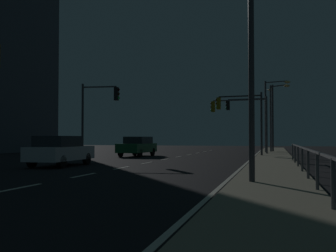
{
  "coord_description": "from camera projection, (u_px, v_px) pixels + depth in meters",
  "views": [
    {
      "loc": [
        7.22,
        -1.29,
        1.47
      ],
      "look_at": [
        -0.0,
        25.8,
        2.3
      ],
      "focal_mm": 42.77,
      "sensor_mm": 36.0,
      "label": 1
    }
  ],
  "objects": [
    {
      "name": "ground_plane",
      "position": [
        125.0,
        167.0,
        19.97
      ],
      "size": [
        112.0,
        112.0,
        0.0
      ],
      "primitive_type": "plane",
      "color": "black",
      "rests_on": "ground"
    },
    {
      "name": "street_lamp_corner",
      "position": [
        274.0,
        111.0,
        38.97
      ],
      "size": [
        1.88,
        1.45,
        6.52
      ],
      "color": "#4C4C51",
      "rests_on": "sidewalk_right"
    },
    {
      "name": "traffic_light_far_left",
      "position": [
        248.0,
        113.0,
        37.66
      ],
      "size": [
        3.84,
        0.56,
        5.24
      ],
      "color": "#4C4C51",
      "rests_on": "sidewalk_right"
    },
    {
      "name": "car",
      "position": [
        60.0,
        150.0,
        20.79
      ],
      "size": [
        1.92,
        4.44,
        1.57
      ],
      "color": "silver",
      "rests_on": "ground"
    },
    {
      "name": "traffic_light_near_right",
      "position": [
        240.0,
        113.0,
        35.05
      ],
      "size": [
        5.0,
        0.73,
        4.91
      ],
      "color": "#4C4C51",
      "rests_on": "sidewalk_right"
    },
    {
      "name": "barrier_fence",
      "position": [
        312.0,
        158.0,
        11.66
      ],
      "size": [
        0.09,
        26.25,
        0.98
      ],
      "color": "#59595E",
      "rests_on": "sidewalk_right"
    },
    {
      "name": "traffic_light_far_center",
      "position": [
        98.0,
        106.0,
        28.87
      ],
      "size": [
        2.85,
        0.52,
        5.41
      ],
      "color": "#38383D",
      "rests_on": "ground"
    },
    {
      "name": "street_lamp_median",
      "position": [
        272.0,
        111.0,
        40.47
      ],
      "size": [
        0.59,
        2.36,
        6.66
      ],
      "color": "#38383D",
      "rests_on": "sidewalk_right"
    },
    {
      "name": "traffic_light_mid_right",
      "position": [
        240.0,
        111.0,
        31.37
      ],
      "size": [
        3.67,
        0.62,
        4.86
      ],
      "color": "#38383D",
      "rests_on": "sidewalk_right"
    },
    {
      "name": "street_lamp_far_end",
      "position": [
        270.0,
        108.0,
        38.12
      ],
      "size": [
        2.38,
        0.94,
        6.8
      ],
      "color": "#4C4C51",
      "rests_on": "sidewalk_right"
    },
    {
      "name": "sidewalk_right",
      "position": [
        273.0,
        169.0,
        18.12
      ],
      "size": [
        2.53,
        77.0,
        0.14
      ],
      "primitive_type": "cube",
      "color": "gray",
      "rests_on": "ground"
    },
    {
      "name": "car_oncoming",
      "position": [
        137.0,
        146.0,
        32.13
      ],
      "size": [
        2.05,
        4.49,
        1.57
      ],
      "color": "#14592D",
      "rests_on": "ground"
    },
    {
      "name": "street_lamp_mid_block",
      "position": [
        245.0,
        42.0,
        12.63
      ],
      "size": [
        1.41,
        1.83,
        7.18
      ],
      "color": "#38383D",
      "rests_on": "sidewalk_right"
    },
    {
      "name": "lane_markings_center",
      "position": [
        147.0,
        163.0,
        23.35
      ],
      "size": [
        0.14,
        50.0,
        0.01
      ],
      "color": "silver",
      "rests_on": "ground"
    },
    {
      "name": "lane_edge_line",
      "position": [
        247.0,
        163.0,
        23.34
      ],
      "size": [
        0.14,
        53.0,
        0.01
      ],
      "color": "silver",
      "rests_on": "ground"
    }
  ]
}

